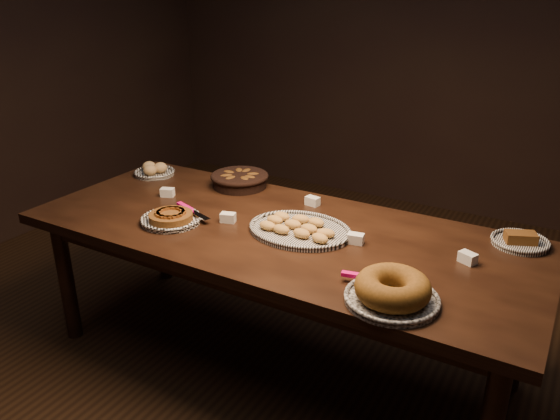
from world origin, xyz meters
The scene contains 9 objects.
ground centered at (0.00, 0.00, 0.00)m, with size 5.00×5.00×0.00m, color black.
buffet_table centered at (0.00, 0.00, 0.68)m, with size 2.40×1.00×0.75m.
apple_tart_plate centered at (-0.47, -0.19, 0.77)m, with size 0.32×0.31×0.06m.
madeleine_platter centered at (0.11, 0.01, 0.77)m, with size 0.48×0.39×0.05m.
bundt_cake_plate centered at (0.68, -0.35, 0.80)m, with size 0.39×0.34×0.11m.
croissant_basket centered at (-0.47, 0.38, 0.80)m, with size 0.35×0.35×0.08m.
bread_roll_plate centered at (-1.02, 0.29, 0.78)m, with size 0.24×0.24×0.08m.
loaf_plate centered at (1.01, 0.38, 0.77)m, with size 0.25×0.25×0.06m.
tent_cards centered at (0.06, 0.09, 0.77)m, with size 1.65×0.45×0.04m.
Camera 1 is at (1.18, -2.00, 1.80)m, focal length 35.00 mm.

